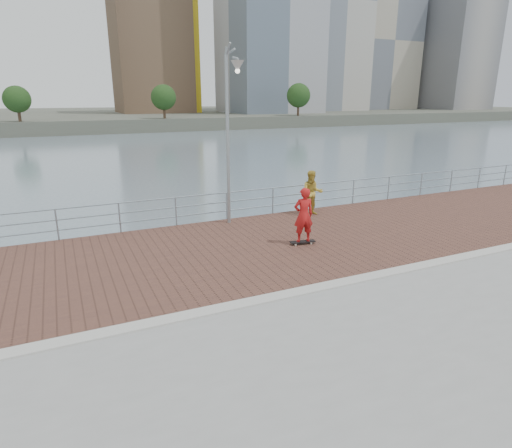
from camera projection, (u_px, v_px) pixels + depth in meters
name	position (u px, v px, depth m)	size (l,w,h in m)	color
water	(288.00, 364.00, 11.20)	(400.00, 400.00, 0.00)	slate
brick_lane	(235.00, 249.00, 13.75)	(40.00, 6.80, 0.02)	brown
curb	(290.00, 294.00, 10.61)	(40.00, 0.40, 0.06)	#B7B5AD
far_shore	(72.00, 117.00, 117.33)	(320.00, 95.00, 2.50)	#4C5142
guardrail	(202.00, 205.00, 16.51)	(39.06, 0.06, 1.13)	#8C9EA8
street_lamp	(232.00, 106.00, 14.99)	(0.45, 1.31, 6.19)	gray
skateboard	(303.00, 242.00, 14.20)	(0.88, 0.36, 0.10)	black
skateboarder	(304.00, 215.00, 13.93)	(0.67, 0.44, 1.83)	red
bystander	(312.00, 193.00, 17.51)	(0.89, 0.69, 1.83)	gold
skyline	(186.00, 16.00, 105.34)	(233.00, 41.00, 62.36)	#ADA38E
shoreline_trees	(38.00, 97.00, 73.55)	(110.10, 5.22, 6.96)	#473323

